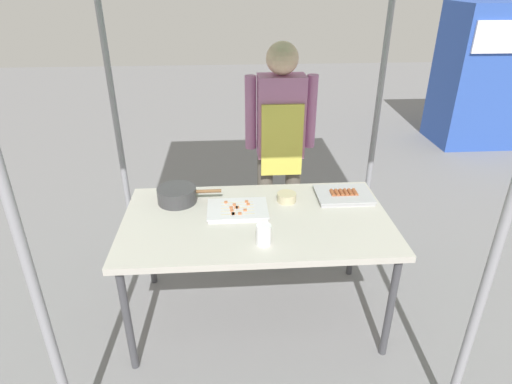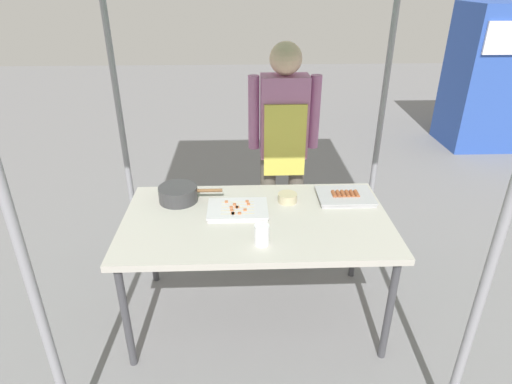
{
  "view_description": "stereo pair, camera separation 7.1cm",
  "coord_description": "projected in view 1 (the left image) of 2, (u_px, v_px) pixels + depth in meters",
  "views": [
    {
      "loc": [
        -0.16,
        -2.21,
        2.05
      ],
      "look_at": [
        0.0,
        0.05,
        0.9
      ],
      "focal_mm": 30.08,
      "sensor_mm": 36.0,
      "label": 1
    },
    {
      "loc": [
        -0.08,
        -2.22,
        2.05
      ],
      "look_at": [
        0.0,
        0.05,
        0.9
      ],
      "focal_mm": 30.08,
      "sensor_mm": 36.0,
      "label": 2
    }
  ],
  "objects": [
    {
      "name": "ground_plane",
      "position": [
        257.0,
        313.0,
        2.91
      ],
      "size": [
        18.0,
        18.0,
        0.0
      ],
      "primitive_type": "plane",
      "color": "slate"
    },
    {
      "name": "stall_table",
      "position": [
        257.0,
        226.0,
        2.59
      ],
      "size": [
        1.6,
        0.9,
        0.75
      ],
      "color": "#B7B2A8",
      "rests_on": "ground"
    },
    {
      "name": "tray_grilled_sausages",
      "position": [
        344.0,
        195.0,
        2.8
      ],
      "size": [
        0.36,
        0.27,
        0.05
      ],
      "color": "#ADADB2",
      "rests_on": "stall_table"
    },
    {
      "name": "tray_meat_skewers",
      "position": [
        238.0,
        210.0,
        2.62
      ],
      "size": [
        0.37,
        0.27,
        0.04
      ],
      "color": "silver",
      "rests_on": "stall_table"
    },
    {
      "name": "cooking_wok",
      "position": [
        177.0,
        194.0,
        2.73
      ],
      "size": [
        0.41,
        0.25,
        0.1
      ],
      "color": "#38383A",
      "rests_on": "stall_table"
    },
    {
      "name": "condiment_bowl",
      "position": [
        287.0,
        197.0,
        2.75
      ],
      "size": [
        0.12,
        0.12,
        0.06
      ],
      "primitive_type": "cylinder",
      "color": "#BFB28C",
      "rests_on": "stall_table"
    },
    {
      "name": "drink_cup_near_edge",
      "position": [
        264.0,
        235.0,
        2.3
      ],
      "size": [
        0.08,
        0.08,
        0.12
      ],
      "primitive_type": "cylinder",
      "color": "white",
      "rests_on": "stall_table"
    },
    {
      "name": "vendor_woman",
      "position": [
        280.0,
        136.0,
        3.18
      ],
      "size": [
        0.52,
        0.23,
        1.66
      ],
      "rotation": [
        0.0,
        0.0,
        3.14
      ],
      "color": "#595147",
      "rests_on": "ground"
    },
    {
      "name": "neighbor_stall_left",
      "position": [
        481.0,
        76.0,
        5.51
      ],
      "size": [
        0.97,
        0.83,
        1.77
      ],
      "color": "#2D51B2",
      "rests_on": "ground"
    }
  ]
}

